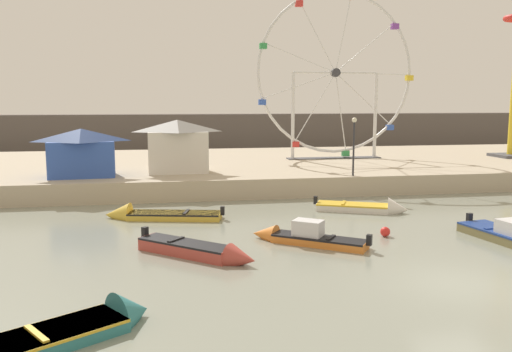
{
  "coord_description": "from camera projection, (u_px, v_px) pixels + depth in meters",
  "views": [
    {
      "loc": [
        -9.58,
        -15.75,
        6.04
      ],
      "look_at": [
        -4.92,
        11.03,
        2.21
      ],
      "focal_mm": 37.53,
      "sensor_mm": 36.0,
      "label": 1
    }
  ],
  "objects": [
    {
      "name": "motorboat_teal_painted",
      "position": [
        90.0,
        325.0,
        14.04
      ],
      "size": [
        4.48,
        3.62,
        1.38
      ],
      "rotation": [
        0.0,
        0.0,
        0.58
      ],
      "color": "teal",
      "rests_on": "ground_plane"
    },
    {
      "name": "carnival_booth_white_ticket",
      "position": [
        178.0,
        145.0,
        35.7
      ],
      "size": [
        4.35,
        2.75,
        3.52
      ],
      "rotation": [
        0.0,
        0.0,
        0.02
      ],
      "color": "silver",
      "rests_on": "quay_promenade"
    },
    {
      "name": "motorboat_white_red_stripe",
      "position": [
        370.0,
        208.0,
        29.3
      ],
      "size": [
        5.03,
        3.23,
        1.28
      ],
      "rotation": [
        0.0,
        0.0,
        5.86
      ],
      "color": "silver",
      "rests_on": "ground_plane"
    },
    {
      "name": "ferris_wheel_white_frame",
      "position": [
        335.0,
        75.0,
        43.63
      ],
      "size": [
        13.28,
        1.2,
        13.6
      ],
      "color": "silver",
      "rests_on": "quay_promenade"
    },
    {
      "name": "promenade_lamp_near",
      "position": [
        354.0,
        138.0,
        33.98
      ],
      "size": [
        0.32,
        0.32,
        3.72
      ],
      "color": "#2D2D33",
      "rests_on": "quay_promenade"
    },
    {
      "name": "motorboat_mustard_yellow",
      "position": [
        150.0,
        215.0,
        27.59
      ],
      "size": [
        6.23,
        2.65,
        1.3
      ],
      "rotation": [
        0.0,
        0.0,
        2.92
      ],
      "color": "gold",
      "rests_on": "ground_plane"
    },
    {
      "name": "distant_town_skyline",
      "position": [
        240.0,
        131.0,
        67.55
      ],
      "size": [
        140.0,
        3.0,
        4.4
      ],
      "primitive_type": "cube",
      "color": "#564C47",
      "rests_on": "ground_plane"
    },
    {
      "name": "mooring_buoy_orange",
      "position": [
        385.0,
        232.0,
        23.96
      ],
      "size": [
        0.44,
        0.44,
        0.44
      ],
      "primitive_type": "sphere",
      "color": "red",
      "rests_on": "ground_plane"
    },
    {
      "name": "motorboat_faded_red",
      "position": [
        202.0,
        251.0,
        20.72
      ],
      "size": [
        4.64,
        4.31,
        1.09
      ],
      "rotation": [
        0.0,
        0.0,
        5.55
      ],
      "color": "#B24238",
      "rests_on": "ground_plane"
    },
    {
      "name": "ground_plane",
      "position": [
        458.0,
        283.0,
        17.83
      ],
      "size": [
        240.0,
        240.0,
        0.0
      ],
      "primitive_type": "plane",
      "color": "gray"
    },
    {
      "name": "carnival_booth_blue_tent",
      "position": [
        82.0,
        152.0,
        33.66
      ],
      "size": [
        4.56,
        2.97,
        3.04
      ],
      "rotation": [
        0.0,
        0.0,
        0.07
      ],
      "color": "#3356B7",
      "rests_on": "quay_promenade"
    },
    {
      "name": "motorboat_orange_hull",
      "position": [
        301.0,
        236.0,
        22.83
      ],
      "size": [
        4.73,
        3.82,
        1.33
      ],
      "rotation": [
        0.0,
        0.0,
        2.51
      ],
      "color": "orange",
      "rests_on": "ground_plane"
    },
    {
      "name": "quay_promenade",
      "position": [
        282.0,
        167.0,
        43.99
      ],
      "size": [
        110.0,
        21.71,
        1.27
      ],
      "primitive_type": "cube",
      "color": "#B7A88E",
      "rests_on": "ground_plane"
    }
  ]
}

